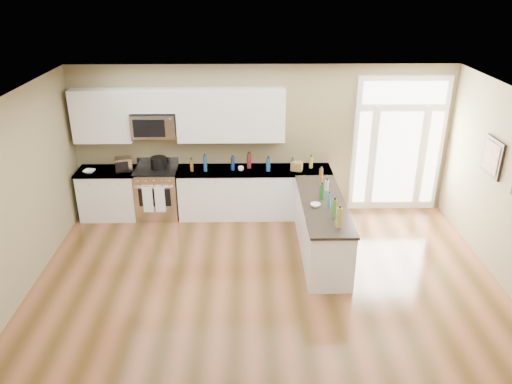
# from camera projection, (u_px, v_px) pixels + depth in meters

# --- Properties ---
(ground) EXTENTS (8.00, 8.00, 0.00)m
(ground) POSITION_uv_depth(u_px,v_px,m) (271.00, 347.00, 6.24)
(ground) COLOR #4C3315
(room_shell) EXTENTS (8.00, 8.00, 8.00)m
(room_shell) POSITION_uv_depth(u_px,v_px,m) (273.00, 226.00, 5.54)
(room_shell) COLOR #877B55
(room_shell) RESTS_ON ground
(back_cabinet_left) EXTENTS (1.10, 0.66, 0.94)m
(back_cabinet_left) POSITION_uv_depth(u_px,v_px,m) (110.00, 195.00, 9.38)
(back_cabinet_left) COLOR white
(back_cabinet_left) RESTS_ON ground
(back_cabinet_right) EXTENTS (2.85, 0.66, 0.94)m
(back_cabinet_right) POSITION_uv_depth(u_px,v_px,m) (254.00, 194.00, 9.43)
(back_cabinet_right) COLOR white
(back_cabinet_right) RESTS_ON ground
(peninsula_cabinet) EXTENTS (0.69, 2.32, 0.94)m
(peninsula_cabinet) POSITION_uv_depth(u_px,v_px,m) (322.00, 230.00, 8.12)
(peninsula_cabinet) COLOR white
(peninsula_cabinet) RESTS_ON ground
(upper_cabinet_left) EXTENTS (1.04, 0.33, 0.95)m
(upper_cabinet_left) POSITION_uv_depth(u_px,v_px,m) (102.00, 116.00, 8.91)
(upper_cabinet_left) COLOR white
(upper_cabinet_left) RESTS_ON room_shell
(upper_cabinet_right) EXTENTS (1.94, 0.33, 0.95)m
(upper_cabinet_right) POSITION_uv_depth(u_px,v_px,m) (231.00, 115.00, 8.94)
(upper_cabinet_right) COLOR white
(upper_cabinet_right) RESTS_ON room_shell
(upper_cabinet_short) EXTENTS (0.82, 0.33, 0.40)m
(upper_cabinet_short) POSITION_uv_depth(u_px,v_px,m) (153.00, 100.00, 8.81)
(upper_cabinet_short) COLOR white
(upper_cabinet_short) RESTS_ON room_shell
(microwave) EXTENTS (0.78, 0.41, 0.42)m
(microwave) POSITION_uv_depth(u_px,v_px,m) (154.00, 125.00, 8.95)
(microwave) COLOR silver
(microwave) RESTS_ON room_shell
(entry_door) EXTENTS (1.70, 0.10, 2.60)m
(entry_door) POSITION_uv_depth(u_px,v_px,m) (398.00, 145.00, 9.35)
(entry_door) COLOR white
(entry_door) RESTS_ON ground
(wall_art_near) EXTENTS (0.05, 0.58, 0.58)m
(wall_art_near) POSITION_uv_depth(u_px,v_px,m) (492.00, 157.00, 7.61)
(wall_art_near) COLOR black
(wall_art_near) RESTS_ON room_shell
(kitchen_range) EXTENTS (0.78, 0.69, 1.08)m
(kitchen_range) POSITION_uv_depth(u_px,v_px,m) (158.00, 193.00, 9.38)
(kitchen_range) COLOR silver
(kitchen_range) RESTS_ON ground
(stockpot) EXTENTS (0.31, 0.31, 0.22)m
(stockpot) POSITION_uv_depth(u_px,v_px,m) (158.00, 162.00, 9.20)
(stockpot) COLOR black
(stockpot) RESTS_ON kitchen_range
(toaster_oven) EXTENTS (0.35, 0.31, 0.25)m
(toaster_oven) POSITION_uv_depth(u_px,v_px,m) (123.00, 164.00, 9.09)
(toaster_oven) COLOR silver
(toaster_oven) RESTS_ON back_cabinet_left
(cardboard_box) EXTENTS (0.24, 0.20, 0.16)m
(cardboard_box) POSITION_uv_depth(u_px,v_px,m) (297.00, 166.00, 9.13)
(cardboard_box) COLOR brown
(cardboard_box) RESTS_ON back_cabinet_right
(bowl_left) EXTENTS (0.24, 0.24, 0.05)m
(bowl_left) POSITION_uv_depth(u_px,v_px,m) (89.00, 171.00, 9.04)
(bowl_left) COLOR white
(bowl_left) RESTS_ON back_cabinet_left
(bowl_peninsula) EXTENTS (0.18, 0.18, 0.05)m
(bowl_peninsula) POSITION_uv_depth(u_px,v_px,m) (315.00, 205.00, 7.76)
(bowl_peninsula) COLOR white
(bowl_peninsula) RESTS_ON peninsula_cabinet
(cup_counter) EXTENTS (0.12, 0.12, 0.08)m
(cup_counter) POSITION_uv_depth(u_px,v_px,m) (241.00, 169.00, 9.13)
(cup_counter) COLOR white
(cup_counter) RESTS_ON back_cabinet_right
(counter_bottles) EXTENTS (2.40, 2.44, 0.30)m
(counter_bottles) POSITION_uv_depth(u_px,v_px,m) (284.00, 178.00, 8.49)
(counter_bottles) COLOR #19591E
(counter_bottles) RESTS_ON back_cabinet_right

